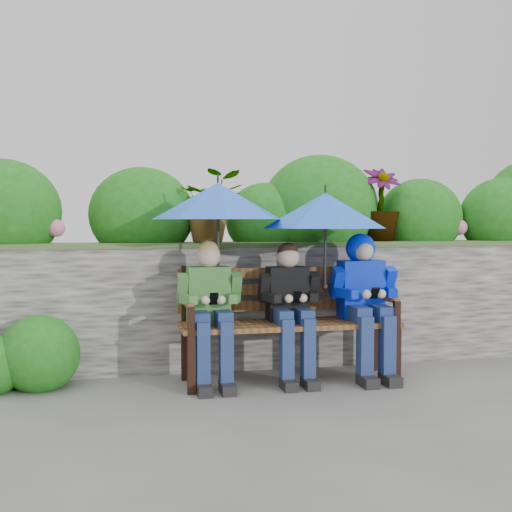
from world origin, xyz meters
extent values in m
plane|color=#5C5C55|center=(0.00, 0.00, 0.00)|extent=(60.00, 60.00, 0.00)
cube|color=#4D4B47|center=(0.00, 0.75, 0.50)|extent=(8.00, 0.40, 1.00)
cube|color=#47622F|center=(0.00, 0.75, 1.01)|extent=(8.00, 0.42, 0.04)
cube|color=#47622F|center=(0.00, 1.95, 0.48)|extent=(8.00, 2.00, 0.96)
ellipsoid|color=#1F5B11|center=(-1.89, 0.97, 1.28)|extent=(0.94, 0.75, 0.84)
ellipsoid|color=#1F5B11|center=(-0.78, 0.99, 1.26)|extent=(0.88, 0.70, 0.79)
ellipsoid|color=#1F5B11|center=(0.30, 1.03, 1.22)|extent=(0.73, 0.58, 0.65)
ellipsoid|color=#1F5B11|center=(0.80, 1.04, 1.32)|extent=(1.06, 0.85, 0.96)
ellipsoid|color=#1F5B11|center=(1.76, 1.01, 1.24)|extent=(0.80, 0.64, 0.72)
ellipsoid|color=#1F5B11|center=(2.54, 0.90, 1.24)|extent=(0.82, 0.65, 0.73)
sphere|color=#CE6F98|center=(-1.46, 0.85, 1.15)|extent=(0.14, 0.14, 0.14)
sphere|color=#CE6F98|center=(0.40, 0.85, 1.15)|extent=(0.14, 0.14, 0.14)
sphere|color=#CE6F98|center=(2.07, 0.85, 1.15)|extent=(0.14, 0.14, 0.14)
imported|color=#1F5B11|center=(-0.22, 0.85, 1.33)|extent=(0.54, 0.46, 0.60)
imported|color=#1F5B11|center=(1.28, 0.85, 1.36)|extent=(0.36, 0.36, 0.65)
sphere|color=#1F5B11|center=(-1.54, 0.35, 0.24)|extent=(0.57, 0.57, 0.57)
cube|color=black|center=(-0.50, -0.06, 0.21)|extent=(0.05, 0.05, 0.41)
cube|color=black|center=(-0.50, 0.35, 0.21)|extent=(0.05, 0.05, 0.41)
cube|color=black|center=(1.04, -0.06, 0.21)|extent=(0.05, 0.05, 0.41)
cube|color=black|center=(1.04, 0.35, 0.21)|extent=(0.05, 0.05, 0.41)
cube|color=brown|center=(0.27, -0.03, 0.43)|extent=(1.64, 0.09, 0.04)
cube|color=brown|center=(0.27, 0.09, 0.43)|extent=(1.64, 0.09, 0.04)
cube|color=brown|center=(0.27, 0.21, 0.43)|extent=(1.64, 0.09, 0.04)
cube|color=brown|center=(0.27, 0.33, 0.43)|extent=(1.64, 0.09, 0.04)
cube|color=black|center=(-0.50, 0.37, 0.64)|extent=(0.05, 0.05, 0.46)
cube|color=brown|center=(-0.50, 0.14, 0.61)|extent=(0.05, 0.43, 0.04)
cube|color=black|center=(-0.50, -0.06, 0.51)|extent=(0.05, 0.05, 0.20)
cube|color=black|center=(1.04, 0.37, 0.64)|extent=(0.05, 0.05, 0.46)
cube|color=brown|center=(1.04, 0.14, 0.61)|extent=(0.05, 0.43, 0.04)
cube|color=black|center=(1.04, -0.06, 0.51)|extent=(0.05, 0.05, 0.20)
cube|color=brown|center=(0.27, 0.38, 0.55)|extent=(1.64, 0.03, 0.08)
cube|color=brown|center=(0.27, 0.38, 0.68)|extent=(1.64, 0.03, 0.08)
cube|color=brown|center=(0.27, 0.38, 0.80)|extent=(1.64, 0.03, 0.08)
cube|color=#2E6426|center=(-0.33, 0.24, 0.66)|extent=(0.31, 0.18, 0.42)
sphere|color=#CCB292|center=(-0.33, 0.22, 0.95)|extent=(0.17, 0.17, 0.17)
sphere|color=tan|center=(-0.33, 0.23, 0.98)|extent=(0.17, 0.17, 0.17)
cube|color=navy|center=(-0.41, 0.10, 0.50)|extent=(0.11, 0.29, 0.11)
cube|color=navy|center=(-0.41, -0.05, 0.25)|extent=(0.09, 0.10, 0.50)
cube|color=black|center=(-0.41, -0.10, 0.04)|extent=(0.10, 0.20, 0.07)
cube|color=navy|center=(-0.25, 0.10, 0.50)|extent=(0.11, 0.29, 0.11)
cube|color=navy|center=(-0.25, -0.05, 0.25)|extent=(0.09, 0.10, 0.50)
cube|color=black|center=(-0.25, -0.10, 0.04)|extent=(0.10, 0.20, 0.07)
cube|color=#2E6426|center=(-0.53, 0.20, 0.71)|extent=(0.07, 0.17, 0.23)
cube|color=#2E6426|center=(-0.50, 0.08, 0.65)|extent=(0.12, 0.19, 0.06)
sphere|color=#CCB292|center=(-0.39, 0.00, 0.65)|extent=(0.06, 0.06, 0.06)
cube|color=#2E6426|center=(-0.13, 0.20, 0.71)|extent=(0.07, 0.17, 0.23)
cube|color=#2E6426|center=(-0.16, 0.08, 0.65)|extent=(0.12, 0.19, 0.06)
sphere|color=#CCB292|center=(-0.28, 0.00, 0.65)|extent=(0.06, 0.06, 0.06)
cube|color=black|center=(-0.33, -0.01, 0.66)|extent=(0.06, 0.07, 0.09)
cube|color=black|center=(0.28, 0.24, 0.65)|extent=(0.30, 0.18, 0.41)
sphere|color=#CCB292|center=(0.28, 0.22, 0.93)|extent=(0.17, 0.17, 0.17)
sphere|color=black|center=(0.28, 0.23, 0.96)|extent=(0.16, 0.16, 0.16)
cube|color=navy|center=(0.20, 0.10, 0.50)|extent=(0.11, 0.29, 0.11)
cube|color=navy|center=(0.20, -0.04, 0.25)|extent=(0.09, 0.10, 0.50)
cube|color=black|center=(0.20, -0.09, 0.04)|extent=(0.10, 0.20, 0.07)
cube|color=navy|center=(0.36, 0.10, 0.50)|extent=(0.11, 0.29, 0.11)
cube|color=navy|center=(0.36, -0.04, 0.25)|extent=(0.09, 0.10, 0.50)
cube|color=black|center=(0.36, -0.09, 0.04)|extent=(0.10, 0.20, 0.07)
cube|color=black|center=(0.09, 0.20, 0.71)|extent=(0.07, 0.16, 0.23)
cube|color=black|center=(0.11, 0.08, 0.64)|extent=(0.11, 0.19, 0.06)
sphere|color=#CCB292|center=(0.22, 0.00, 0.64)|extent=(0.06, 0.06, 0.06)
cube|color=black|center=(0.47, 0.20, 0.71)|extent=(0.07, 0.16, 0.23)
cube|color=black|center=(0.44, 0.08, 0.64)|extent=(0.11, 0.19, 0.06)
sphere|color=#CCB292|center=(0.33, 0.00, 0.64)|extent=(0.06, 0.06, 0.06)
cube|color=black|center=(0.28, -0.01, 0.65)|extent=(0.06, 0.07, 0.09)
cube|color=#0F18CC|center=(0.87, 0.24, 0.67)|extent=(0.33, 0.20, 0.45)
sphere|color=#CCB292|center=(0.87, 0.22, 0.98)|extent=(0.19, 0.19, 0.19)
sphere|color=#0F18CC|center=(0.87, 0.25, 0.99)|extent=(0.23, 0.23, 0.23)
sphere|color=#CCB292|center=(0.87, 0.18, 0.97)|extent=(0.14, 0.14, 0.14)
cube|color=navy|center=(0.78, 0.09, 0.51)|extent=(0.12, 0.31, 0.12)
cube|color=navy|center=(0.78, -0.07, 0.25)|extent=(0.10, 0.11, 0.51)
cube|color=black|center=(0.78, -0.13, 0.04)|extent=(0.11, 0.22, 0.08)
cube|color=navy|center=(0.96, 0.09, 0.51)|extent=(0.12, 0.31, 0.12)
cube|color=navy|center=(0.96, -0.07, 0.25)|extent=(0.10, 0.11, 0.51)
cube|color=black|center=(0.96, -0.13, 0.04)|extent=(0.11, 0.22, 0.08)
cube|color=#0F18CC|center=(0.66, 0.20, 0.73)|extent=(0.08, 0.18, 0.25)
cube|color=#0F18CC|center=(0.69, 0.07, 0.66)|extent=(0.13, 0.21, 0.07)
sphere|color=#CCB292|center=(0.81, -0.02, 0.66)|extent=(0.07, 0.07, 0.07)
cube|color=#0F18CC|center=(1.08, 0.20, 0.73)|extent=(0.08, 0.18, 0.25)
cube|color=#0F18CC|center=(1.05, 0.07, 0.66)|extent=(0.13, 0.21, 0.07)
sphere|color=#CCB292|center=(0.93, -0.02, 0.66)|extent=(0.07, 0.07, 0.07)
cube|color=black|center=(0.87, -0.03, 0.67)|extent=(0.06, 0.07, 0.09)
cone|color=blue|center=(-0.26, 0.21, 1.35)|extent=(0.97, 0.97, 0.27)
cylinder|color=black|center=(-0.26, 0.21, 1.52)|extent=(0.02, 0.02, 0.06)
cylinder|color=black|center=(-0.26, 0.21, 1.02)|extent=(0.02, 0.02, 0.66)
sphere|color=black|center=(-0.26, 0.21, 0.69)|extent=(0.04, 0.04, 0.04)
cone|color=blue|center=(0.56, 0.18, 1.29)|extent=(0.98, 0.98, 0.27)
cylinder|color=black|center=(0.56, 0.18, 1.45)|extent=(0.02, 0.02, 0.06)
cylinder|color=black|center=(0.56, 0.18, 1.00)|extent=(0.02, 0.02, 0.58)
sphere|color=black|center=(0.56, 0.18, 0.71)|extent=(0.04, 0.04, 0.04)
camera|label=1|loc=(-1.01, -4.46, 1.19)|focal=45.00mm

